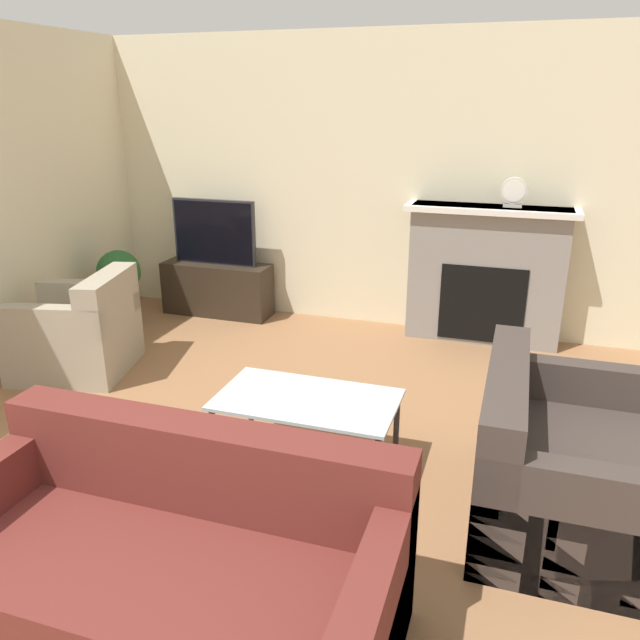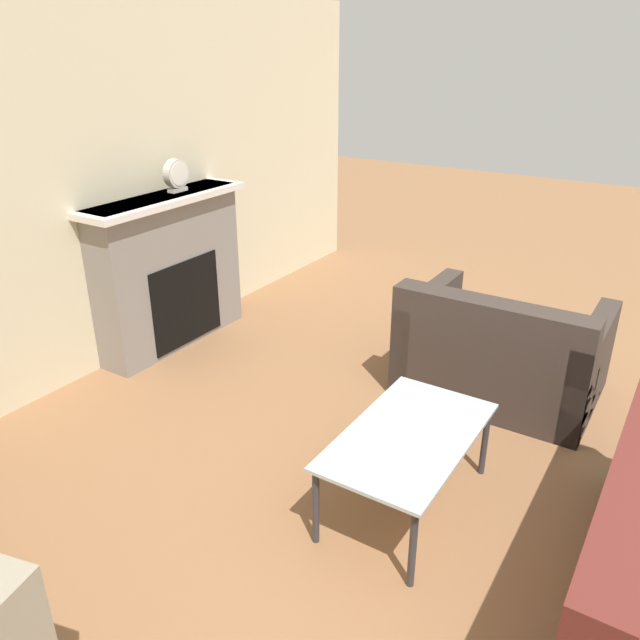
% 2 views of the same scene
% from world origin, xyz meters
% --- Properties ---
extents(fireplace, '(1.47, 0.37, 1.23)m').
position_xyz_m(fireplace, '(1.20, 4.57, 0.64)').
color(fireplace, gray).
rests_on(fireplace, ground_plane).
extents(couch_loveseat, '(0.99, 1.30, 0.82)m').
position_xyz_m(couch_loveseat, '(1.82, 2.03, 0.29)').
color(couch_loveseat, '#3D332D').
rests_on(couch_loveseat, ground_plane).
extents(coffee_table, '(1.06, 0.60, 0.46)m').
position_xyz_m(coffee_table, '(0.37, 2.07, 0.41)').
color(coffee_table, '#333338').
rests_on(coffee_table, ground_plane).
extents(mantel_clock, '(0.22, 0.07, 0.25)m').
position_xyz_m(mantel_clock, '(1.37, 4.57, 1.36)').
color(mantel_clock, beige).
rests_on(mantel_clock, fireplace).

